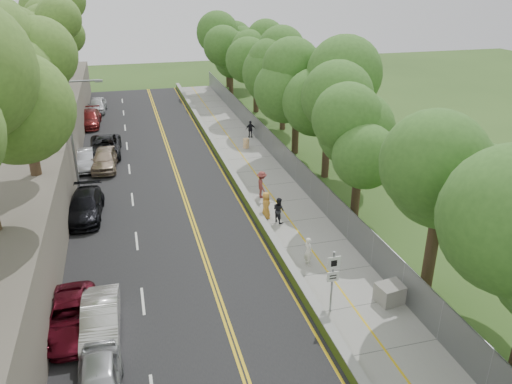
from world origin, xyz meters
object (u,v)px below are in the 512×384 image
Objects in this scene: car_2 at (70,317)px; signpost at (333,275)px; car_1 at (101,319)px; person_far at (251,129)px; car_0 at (99,384)px; concrete_block at (391,293)px; painter_0 at (266,205)px; construction_barrel at (246,143)px; streetlight at (74,130)px.

signpost is at bearing -10.99° from car_2.
car_1 is 2.72× the size of person_far.
car_1 is at bearing 90.19° from car_0.
painter_0 is (-3.23, 9.95, 0.43)m from concrete_block.
construction_barrel is at bearing 92.62° from concrete_block.
streetlight is at bearing 96.67° from car_1.
construction_barrel is 13.90m from painter_0.
concrete_block is at bearing -157.38° from painter_0.
painter_0 reaches higher than person_far.
car_0 is at bearing -168.84° from concrete_block.
signpost is 1.94× the size of person_far.
signpost is 3.60× the size of construction_barrel.
concrete_block is 13.14m from car_1.
concrete_block is at bearing -3.66° from car_1.
person_far is at bearing 33.08° from streetlight.
car_0 is at bearing -114.56° from construction_barrel.
painter_0 is 1.09× the size of person_far.
streetlight reaches higher than construction_barrel.
signpost is at bearing -174.22° from painter_0.
streetlight is 9.29× the size of construction_barrel.
car_1 is (-12.00, -22.51, 0.28)m from construction_barrel.
painter_0 is at bearing 91.14° from signpost.
car_2 is at bearing 106.62° from car_0.
concrete_block is at bearing -0.59° from signpost.
streetlight is 4.58× the size of painter_0.
painter_0 is (9.85, 8.79, 0.17)m from car_1.
car_0 is 31.99m from person_far.
signpost is at bearing 179.41° from concrete_block.
construction_barrel is at bearing 85.29° from signpost.
car_1 is 13.21m from painter_0.
signpost is 2.31× the size of concrete_block.
signpost is 10.18m from car_1.
car_2 is (-13.29, -21.90, 0.23)m from construction_barrel.
streetlight reaches higher than painter_0.
streetlight is 2.58× the size of signpost.
concrete_block is 0.31× the size of car_1.
construction_barrel is 0.54× the size of person_far.
car_0 is 0.86× the size of car_2.
concrete_block is 26.57m from person_far.
car_0 is at bearing 146.47° from painter_0.
car_0 is 15.94m from painter_0.
concrete_block is at bearing 95.09° from person_far.
person_far is at bearing 64.03° from car_1.
car_0 is 2.35× the size of painter_0.
signpost is 0.65× the size of car_2.
signpost is 23.77m from construction_barrel.
signpost is 9.98m from painter_0.
car_1 is 1.43m from car_2.
person_far is at bearing 89.83° from concrete_block.
person_far is at bearing 65.89° from car_0.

